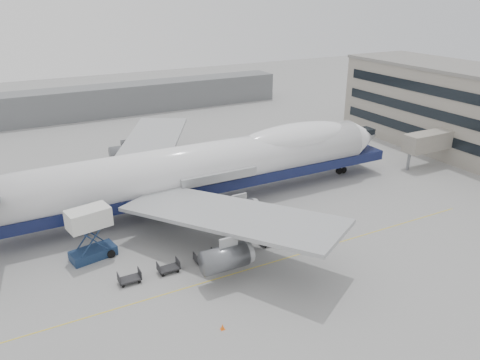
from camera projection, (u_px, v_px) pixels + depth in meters
ground at (243, 240)px, 57.06m from camera, size 260.00×260.00×0.00m
apron_line at (269, 263)px, 52.15m from camera, size 60.00×0.15×0.01m
hangar at (62, 105)px, 108.61m from camera, size 110.00×8.00×7.00m
airliner at (206, 166)px, 65.03m from camera, size 67.00×55.30×19.98m
catering_truck at (90, 231)px, 52.05m from camera, size 5.33×4.09×6.09m
traffic_cone at (222, 327)px, 41.91m from camera, size 0.39×0.39×0.57m
dolly_0 at (130, 278)px, 48.50m from camera, size 2.30×1.35×1.30m
dolly_1 at (169, 268)px, 50.36m from camera, size 2.30×1.35×1.30m
dolly_2 at (205, 258)px, 52.21m from camera, size 2.30×1.35×1.30m
dolly_3 at (238, 249)px, 54.06m from camera, size 2.30×1.35×1.30m
dolly_4 at (270, 240)px, 55.92m from camera, size 2.30×1.35×1.30m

